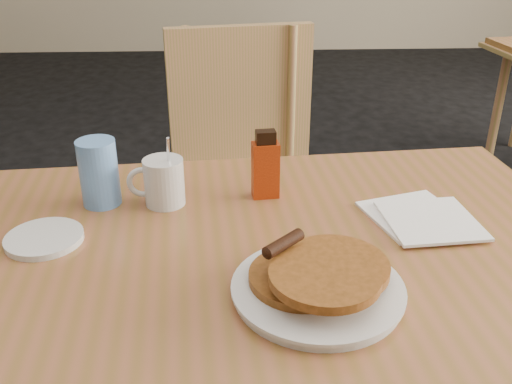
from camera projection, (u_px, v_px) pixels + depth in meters
main_table at (263, 268)px, 1.03m from camera, size 1.35×0.97×0.75m
chair_main_far at (242, 164)px, 1.75m from camera, size 0.52×0.52×0.99m
pancake_plate at (319, 282)px, 0.88m from camera, size 0.27×0.27×0.08m
coffee_mug at (163, 181)px, 1.15m from camera, size 0.12×0.08×0.15m
syrup_bottle at (265, 167)px, 1.17m from camera, size 0.06×0.04×0.15m
napkin_stack at (422, 218)px, 1.10m from camera, size 0.22×0.23×0.01m
blue_tumbler at (99, 173)px, 1.14m from camera, size 0.08×0.08×0.14m
side_saucer at (44, 238)px, 1.03m from camera, size 0.17×0.17×0.01m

